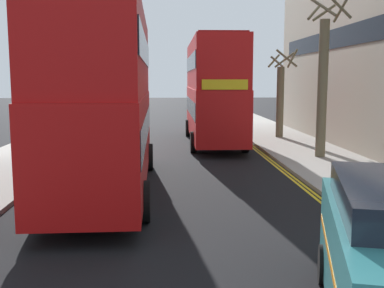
# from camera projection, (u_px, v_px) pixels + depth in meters

# --- Properties ---
(sidewalk_right) EXTENTS (4.00, 80.00, 0.14)m
(sidewalk_right) POSITION_uv_depth(u_px,v_px,m) (341.00, 170.00, 17.96)
(sidewalk_right) COLOR #9E9991
(sidewalk_right) RESTS_ON ground
(kerb_line_outer) EXTENTS (0.10, 56.00, 0.01)m
(kerb_line_outer) POSITION_uv_depth(u_px,v_px,m) (302.00, 183.00, 15.88)
(kerb_line_outer) COLOR yellow
(kerb_line_outer) RESTS_ON ground
(kerb_line_inner) EXTENTS (0.10, 56.00, 0.01)m
(kerb_line_inner) POSITION_uv_depth(u_px,v_px,m) (297.00, 183.00, 15.87)
(kerb_line_inner) COLOR yellow
(kerb_line_inner) RESTS_ON ground
(double_decker_bus_away) EXTENTS (2.95, 10.85, 5.64)m
(double_decker_bus_away) POSITION_uv_depth(u_px,v_px,m) (105.00, 95.00, 14.40)
(double_decker_bus_away) COLOR #B20F0F
(double_decker_bus_away) RESTS_ON ground
(double_decker_bus_oncoming) EXTENTS (2.85, 10.82, 5.64)m
(double_decker_bus_oncoming) POSITION_uv_depth(u_px,v_px,m) (213.00, 88.00, 25.46)
(double_decker_bus_oncoming) COLOR red
(double_decker_bus_oncoming) RESTS_ON ground
(street_tree_near) EXTENTS (2.16, 2.05, 7.05)m
(street_tree_near) POSITION_uv_depth(u_px,v_px,m) (323.00, 82.00, 20.12)
(street_tree_near) COLOR #6B6047
(street_tree_near) RESTS_ON sidewalk_right
(street_tree_mid) EXTENTS (1.65, 1.74, 5.10)m
(street_tree_mid) POSITION_uv_depth(u_px,v_px,m) (280.00, 97.00, 27.33)
(street_tree_mid) COLOR #6B6047
(street_tree_mid) RESTS_ON sidewalk_right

